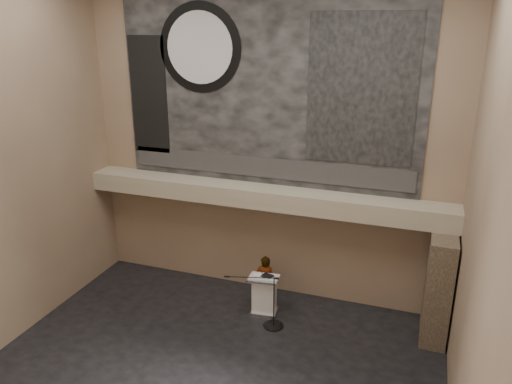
% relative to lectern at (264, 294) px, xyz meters
% --- Properties ---
extents(floor, '(10.00, 10.00, 0.00)m').
position_rel_lectern_xyz_m(floor, '(-0.41, -2.70, -0.55)').
color(floor, black).
rests_on(floor, ground).
extents(wall_back, '(10.00, 0.02, 8.50)m').
position_rel_lectern_xyz_m(wall_back, '(-0.41, 1.30, 3.70)').
color(wall_back, '#816851').
rests_on(wall_back, floor).
extents(wall_front, '(10.00, 0.02, 8.50)m').
position_rel_lectern_xyz_m(wall_front, '(-0.41, -6.70, 3.70)').
color(wall_front, '#816851').
rests_on(wall_front, floor).
extents(wall_right, '(0.02, 8.00, 8.50)m').
position_rel_lectern_xyz_m(wall_right, '(4.59, -2.70, 3.70)').
color(wall_right, '#816851').
rests_on(wall_right, floor).
extents(soffit, '(10.00, 0.80, 0.50)m').
position_rel_lectern_xyz_m(soffit, '(-0.41, 0.90, 2.40)').
color(soffit, tan).
rests_on(soffit, wall_back).
extents(sprinkler_left, '(0.04, 0.04, 0.06)m').
position_rel_lectern_xyz_m(sprinkler_left, '(-2.01, 0.85, 2.12)').
color(sprinkler_left, '#B2893D').
rests_on(sprinkler_left, soffit).
extents(sprinkler_right, '(0.04, 0.04, 0.06)m').
position_rel_lectern_xyz_m(sprinkler_right, '(1.49, 0.85, 2.12)').
color(sprinkler_right, '#B2893D').
rests_on(sprinkler_right, soffit).
extents(banner, '(8.00, 0.05, 5.00)m').
position_rel_lectern_xyz_m(banner, '(-0.41, 1.27, 5.15)').
color(banner, black).
rests_on(banner, wall_back).
extents(banner_text_strip, '(7.76, 0.02, 0.55)m').
position_rel_lectern_xyz_m(banner_text_strip, '(-0.41, 1.23, 3.10)').
color(banner_text_strip, '#2C2C2C').
rests_on(banner_text_strip, banner).
extents(banner_clock_rim, '(2.30, 0.02, 2.30)m').
position_rel_lectern_xyz_m(banner_clock_rim, '(-2.21, 1.23, 6.15)').
color(banner_clock_rim, black).
rests_on(banner_clock_rim, banner).
extents(banner_clock_face, '(1.84, 0.02, 1.84)m').
position_rel_lectern_xyz_m(banner_clock_face, '(-2.21, 1.21, 6.15)').
color(banner_clock_face, silver).
rests_on(banner_clock_face, banner).
extents(banner_building_print, '(2.60, 0.02, 3.60)m').
position_rel_lectern_xyz_m(banner_building_print, '(1.99, 1.23, 5.25)').
color(banner_building_print, black).
rests_on(banner_building_print, banner).
extents(banner_brick_print, '(1.10, 0.02, 3.20)m').
position_rel_lectern_xyz_m(banner_brick_print, '(-3.81, 1.23, 4.85)').
color(banner_brick_print, black).
rests_on(banner_brick_print, banner).
extents(stone_pier, '(0.60, 1.40, 2.70)m').
position_rel_lectern_xyz_m(stone_pier, '(4.24, 0.45, 0.80)').
color(stone_pier, '#413528').
rests_on(stone_pier, floor).
extents(lectern, '(0.81, 0.61, 1.14)m').
position_rel_lectern_xyz_m(lectern, '(0.00, 0.00, 0.00)').
color(lectern, silver).
rests_on(lectern, floor).
extents(binder, '(0.32, 0.28, 0.04)m').
position_rel_lectern_xyz_m(binder, '(0.08, -0.01, 0.56)').
color(binder, black).
rests_on(binder, lectern).
extents(papers, '(0.29, 0.35, 0.00)m').
position_rel_lectern_xyz_m(papers, '(-0.16, -0.06, 0.55)').
color(papers, white).
rests_on(papers, lectern).
extents(speaker_person, '(0.58, 0.43, 1.46)m').
position_rel_lectern_xyz_m(speaker_person, '(-0.10, 0.39, 0.18)').
color(speaker_person, beige).
rests_on(speaker_person, floor).
extents(mic_stand, '(1.45, 0.59, 1.41)m').
position_rel_lectern_xyz_m(mic_stand, '(0.38, -0.51, -0.34)').
color(mic_stand, black).
rests_on(mic_stand, floor).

